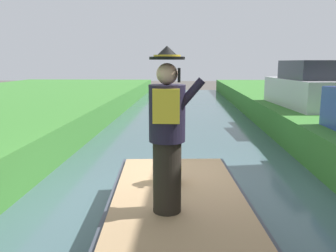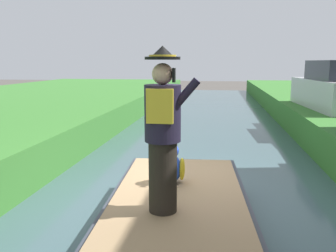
# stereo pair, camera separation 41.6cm
# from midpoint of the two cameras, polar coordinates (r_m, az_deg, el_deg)

# --- Properties ---
(ground_plane) EXTENTS (80.00, 80.00, 0.00)m
(ground_plane) POSITION_cam_midpoint_polar(r_m,az_deg,el_deg) (5.91, -0.05, -13.47)
(ground_plane) COLOR #4C4742
(canal_water) EXTENTS (5.46, 48.00, 0.10)m
(canal_water) POSITION_cam_midpoint_polar(r_m,az_deg,el_deg) (5.89, -0.05, -13.03)
(canal_water) COLOR #3D565B
(canal_water) RESTS_ON ground
(boat) EXTENTS (2.08, 4.31, 0.61)m
(boat) POSITION_cam_midpoint_polar(r_m,az_deg,el_deg) (4.48, -0.92, -15.97)
(boat) COLOR #333842
(boat) RESTS_ON canal_water
(person_pirate) EXTENTS (0.61, 0.42, 1.85)m
(person_pirate) POSITION_cam_midpoint_polar(r_m,az_deg,el_deg) (3.84, -3.20, -0.97)
(person_pirate) COLOR black
(person_pirate) RESTS_ON boat
(parrot_plush) EXTENTS (0.36, 0.35, 0.57)m
(parrot_plush) POSITION_cam_midpoint_polar(r_m,az_deg,el_deg) (4.94, -2.31, -6.51)
(parrot_plush) COLOR blue
(parrot_plush) RESTS_ON boat
(parked_car_silver) EXTENTS (1.99, 4.11, 1.50)m
(parked_car_silver) POSITION_cam_midpoint_polar(r_m,az_deg,el_deg) (12.38, 21.06, 5.90)
(parked_car_silver) COLOR #B7B7BC
(parked_car_silver) RESTS_ON grass_bank_far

